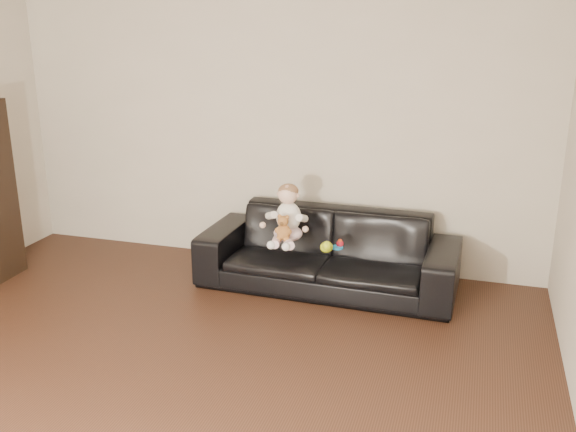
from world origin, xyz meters
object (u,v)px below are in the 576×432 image
(toy_green, at_px, (327,247))
(toy_rattle, at_px, (340,244))
(teddy_bear, at_px, (283,228))
(toy_blue_disc, at_px, (337,247))
(sofa, at_px, (328,251))
(baby, at_px, (288,217))

(toy_green, xyz_separation_m, toy_rattle, (0.08, 0.14, -0.01))
(teddy_bear, relative_size, toy_green, 1.74)
(toy_green, relative_size, toy_blue_disc, 1.26)
(sofa, relative_size, toy_green, 17.38)
(baby, distance_m, toy_blue_disc, 0.49)
(sofa, distance_m, teddy_bear, 0.49)
(toy_rattle, xyz_separation_m, toy_blue_disc, (-0.02, -0.03, -0.02))
(sofa, height_order, toy_green, sofa)
(sofa, relative_size, teddy_bear, 9.98)
(sofa, xyz_separation_m, toy_blue_disc, (0.12, -0.17, 0.11))
(teddy_bear, xyz_separation_m, toy_rattle, (0.45, 0.14, -0.14))
(sofa, xyz_separation_m, toy_rattle, (0.13, -0.13, 0.13))
(baby, height_order, toy_blue_disc, baby)
(toy_green, distance_m, toy_blue_disc, 0.13)
(baby, xyz_separation_m, toy_rattle, (0.46, -0.01, -0.19))
(sofa, height_order, teddy_bear, teddy_bear)
(teddy_bear, bearing_deg, toy_blue_disc, -8.56)
(sofa, relative_size, baby, 4.39)
(toy_rattle, distance_m, toy_blue_disc, 0.04)
(sofa, bearing_deg, toy_rattle, -43.51)
(teddy_bear, distance_m, toy_blue_disc, 0.47)
(toy_green, xyz_separation_m, toy_blue_disc, (0.06, 0.11, -0.04))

